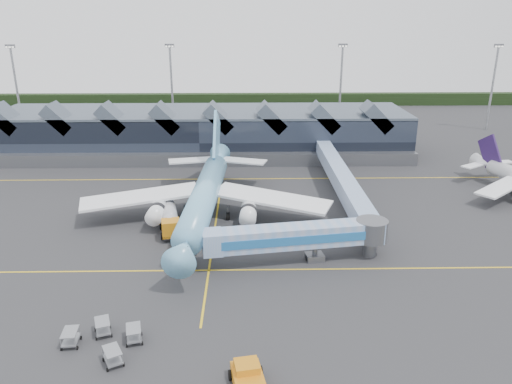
{
  "coord_description": "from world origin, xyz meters",
  "views": [
    {
      "loc": [
        4.7,
        -62.39,
        29.53
      ],
      "look_at": [
        6.07,
        6.44,
        5.0
      ],
      "focal_mm": 35.0,
      "sensor_mm": 36.0,
      "label": 1
    }
  ],
  "objects_px": {
    "pushback_tug": "(248,379)",
    "fuel_truck": "(169,218)",
    "jet_bridge": "(308,236)",
    "main_airliner": "(206,193)"
  },
  "relations": [
    {
      "from": "jet_bridge",
      "to": "fuel_truck",
      "type": "bearing_deg",
      "value": 142.57
    },
    {
      "from": "fuel_truck",
      "to": "pushback_tug",
      "type": "xyz_separation_m",
      "value": [
        11.23,
        -32.97,
        -0.95
      ]
    },
    {
      "from": "main_airliner",
      "to": "fuel_truck",
      "type": "distance_m",
      "value": 6.83
    },
    {
      "from": "main_airliner",
      "to": "pushback_tug",
      "type": "height_order",
      "value": "main_airliner"
    },
    {
      "from": "pushback_tug",
      "to": "fuel_truck",
      "type": "bearing_deg",
      "value": 98.71
    },
    {
      "from": "fuel_truck",
      "to": "pushback_tug",
      "type": "relative_size",
      "value": 2.04
    },
    {
      "from": "jet_bridge",
      "to": "main_airliner",
      "type": "bearing_deg",
      "value": 125.16
    },
    {
      "from": "main_airliner",
      "to": "jet_bridge",
      "type": "relative_size",
      "value": 1.88
    },
    {
      "from": "main_airliner",
      "to": "fuel_truck",
      "type": "height_order",
      "value": "main_airliner"
    },
    {
      "from": "main_airliner",
      "to": "pushback_tug",
      "type": "distance_m",
      "value": 37.64
    }
  ]
}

